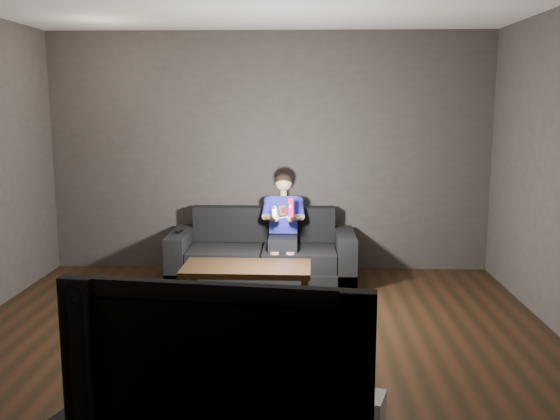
{
  "coord_description": "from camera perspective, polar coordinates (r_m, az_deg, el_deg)",
  "views": [
    {
      "loc": [
        0.35,
        -4.58,
        1.9
      ],
      "look_at": [
        0.15,
        1.55,
        0.85
      ],
      "focal_mm": 40.0,
      "sensor_mm": 36.0,
      "label": 1
    }
  ],
  "objects": [
    {
      "name": "wii_remote_black",
      "position": [
        6.74,
        -9.2,
        -1.94
      ],
      "size": [
        0.05,
        0.14,
        0.03
      ],
      "color": "black",
      "rests_on": "sofa"
    },
    {
      "name": "coffee_table",
      "position": [
        5.77,
        -3.06,
        -5.66
      ],
      "size": [
        1.19,
        0.61,
        0.43
      ],
      "color": "black",
      "rests_on": "floor"
    },
    {
      "name": "front_wall",
      "position": [
        2.18,
        -7.51,
        -4.94
      ],
      "size": [
        5.0,
        0.04,
        2.7
      ],
      "primitive_type": "cube",
      "color": "#34302C",
      "rests_on": "ground"
    },
    {
      "name": "floor",
      "position": [
        4.97,
        -2.38,
        -12.77
      ],
      "size": [
        5.0,
        5.0,
        0.0
      ],
      "primitive_type": "plane",
      "color": "black",
      "rests_on": "ground"
    },
    {
      "name": "sofa",
      "position": [
        6.77,
        -1.59,
        -4.4
      ],
      "size": [
        1.97,
        0.85,
        0.76
      ],
      "color": "black",
      "rests_on": "floor"
    },
    {
      "name": "wii_console",
      "position": [
        2.64,
        8.89,
        -18.44
      ],
      "size": [
        0.09,
        0.16,
        0.2
      ],
      "primitive_type": "cube",
      "rotation": [
        0.0,
        0.0,
        -0.3
      ],
      "color": "white",
      "rests_on": "media_console"
    },
    {
      "name": "tv",
      "position": [
        2.53,
        -5.32,
        -13.46
      ],
      "size": [
        1.21,
        0.32,
        0.69
      ],
      "primitive_type": "imported",
      "rotation": [
        0.0,
        0.0,
        -0.13
      ],
      "color": "black",
      "rests_on": "media_console"
    },
    {
      "name": "wii_remote_red",
      "position": [
        6.16,
        0.98,
        0.22
      ],
      "size": [
        0.05,
        0.07,
        0.19
      ],
      "color": "#BF001C",
      "rests_on": "child"
    },
    {
      "name": "child",
      "position": [
        6.62,
        0.3,
        -0.94
      ],
      "size": [
        0.45,
        0.55,
        1.11
      ],
      "color": "black",
      "rests_on": "sofa"
    },
    {
      "name": "nunchuk_white",
      "position": [
        6.18,
        -0.5,
        -0.19
      ],
      "size": [
        0.06,
        0.08,
        0.13
      ],
      "color": "white",
      "rests_on": "child"
    },
    {
      "name": "back_wall",
      "position": [
        7.11,
        -0.96,
        5.28
      ],
      "size": [
        5.0,
        0.04,
        2.7
      ],
      "primitive_type": "cube",
      "color": "#34302C",
      "rests_on": "ground"
    }
  ]
}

